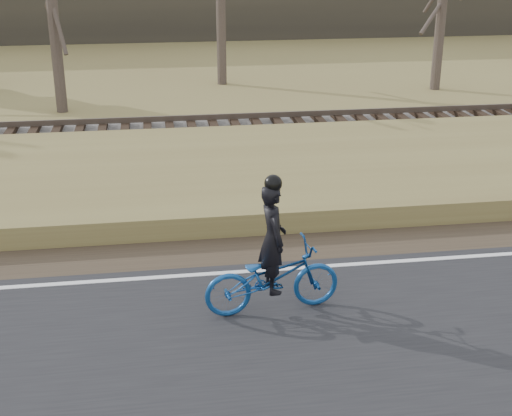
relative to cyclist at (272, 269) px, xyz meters
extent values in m
plane|color=olive|center=(-3.59, 1.15, -0.75)|extent=(120.00, 120.00, 0.00)
cube|color=black|center=(-3.59, -1.35, -0.72)|extent=(120.00, 6.00, 0.06)
cube|color=silver|center=(-3.59, 1.35, -0.68)|extent=(120.00, 0.12, 0.01)
cube|color=#473A2B|center=(-3.59, 2.35, -0.73)|extent=(120.00, 1.60, 0.04)
cube|color=olive|center=(-3.59, 5.35, -0.53)|extent=(120.00, 5.00, 0.44)
cube|color=slate|center=(-3.59, 9.15, -0.52)|extent=(120.00, 3.00, 0.45)
cube|color=black|center=(-3.59, 9.15, -0.23)|extent=(120.00, 2.40, 0.14)
cube|color=brown|center=(-3.59, 8.43, -0.08)|extent=(120.00, 0.07, 0.15)
cube|color=brown|center=(-3.59, 9.87, -0.08)|extent=(120.00, 0.07, 0.15)
imported|color=navy|center=(0.00, 0.00, -0.14)|extent=(2.15, 0.94, 1.09)
imported|color=black|center=(0.00, 0.00, 0.50)|extent=(0.46, 0.65, 1.68)
sphere|color=black|center=(0.00, 0.00, 1.36)|extent=(0.26, 0.26, 0.26)
cylinder|color=brown|center=(-4.53, 13.98, 2.25)|extent=(0.36, 0.36, 5.99)
camera|label=1|loc=(-1.68, -9.48, 4.73)|focal=50.00mm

